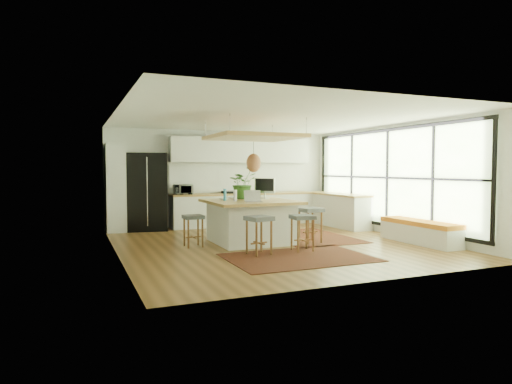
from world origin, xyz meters
name	(u,v)px	position (x,y,z in m)	size (l,w,h in m)	color
floor	(273,243)	(0.00, 0.00, 0.00)	(7.00, 7.00, 0.00)	#553718
ceiling	(274,118)	(0.00, 0.00, 2.70)	(7.00, 7.00, 0.00)	white
wall_back	(222,178)	(0.00, 3.50, 1.35)	(6.50, 6.50, 0.00)	silver
wall_front	(377,188)	(0.00, -3.50, 1.35)	(6.50, 6.50, 0.00)	silver
wall_left	(116,183)	(-3.25, 0.00, 1.35)	(7.00, 7.00, 0.00)	silver
wall_right	(394,180)	(3.25, 0.00, 1.35)	(7.00, 7.00, 0.00)	silver
window_wall	(393,178)	(3.22, 0.00, 1.40)	(0.10, 6.20, 2.60)	black
pantry	(117,188)	(-2.95, 3.18, 1.12)	(0.55, 0.60, 2.25)	silver
back_counter_base	(244,210)	(0.55, 3.18, 0.44)	(4.20, 0.60, 0.88)	silver
back_counter_top	(244,194)	(0.55, 3.18, 0.90)	(4.24, 0.64, 0.05)	olive
backsplash	(240,178)	(0.55, 3.48, 1.35)	(4.20, 0.02, 0.80)	white
upper_cabinets	(242,150)	(0.55, 3.32, 2.15)	(4.20, 0.34, 0.70)	silver
range	(236,208)	(0.30, 3.18, 0.50)	(0.76, 0.62, 1.00)	#A5A5AA
right_counter_base	(337,210)	(2.93, 2.00, 0.44)	(0.60, 2.50, 0.88)	silver
right_counter_top	(337,194)	(2.93, 2.00, 0.90)	(0.64, 2.54, 0.05)	olive
window_bench	(420,232)	(2.95, -1.20, 0.25)	(0.52, 2.00, 0.50)	silver
ceiling_panel	(254,149)	(-0.30, 0.40, 2.05)	(1.86, 1.86, 0.80)	olive
rug_near	(299,257)	(-0.22, -1.58, 0.01)	(2.60, 1.80, 0.01)	black
rug_right	(308,237)	(1.14, 0.50, 0.01)	(1.80, 2.60, 0.01)	black
fridge	(147,195)	(-2.18, 3.19, 0.93)	(1.01, 0.79, 2.03)	black
island	(250,221)	(-0.40, 0.33, 0.47)	(1.85, 1.85, 0.93)	olive
stool_near_left	(259,236)	(-0.79, -1.06, 0.35)	(0.43, 0.43, 0.73)	#494C51
stool_near_right	(302,233)	(0.15, -1.02, 0.35)	(0.42, 0.42, 0.71)	#494C51
stool_right_front	(310,227)	(0.78, -0.23, 0.35)	(0.46, 0.46, 0.77)	#494C51
stool_right_back	(284,221)	(0.70, 0.92, 0.35)	(0.43, 0.43, 0.72)	#494C51
stool_left_side	(193,230)	(-1.70, 0.28, 0.35)	(0.39, 0.39, 0.66)	#494C51
laptop	(253,196)	(-0.54, -0.17, 1.05)	(0.35, 0.37, 0.26)	#A5A5AA
monitor	(265,187)	(0.13, 0.76, 1.19)	(0.52, 0.19, 0.49)	#A5A5AA
microwave	(183,188)	(-1.22, 3.16, 1.09)	(0.49, 0.27, 0.33)	#A5A5AA
island_plant	(243,186)	(-0.39, 0.84, 1.22)	(0.67, 0.74, 0.58)	#1E4C19
island_bowl	(224,199)	(-0.91, 0.66, 0.95)	(0.20, 0.20, 0.05)	white
island_bottle_0	(225,196)	(-0.95, 0.43, 1.03)	(0.07, 0.07, 0.19)	#3193C5
island_bottle_1	(236,197)	(-0.80, 0.18, 1.03)	(0.07, 0.07, 0.19)	silver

